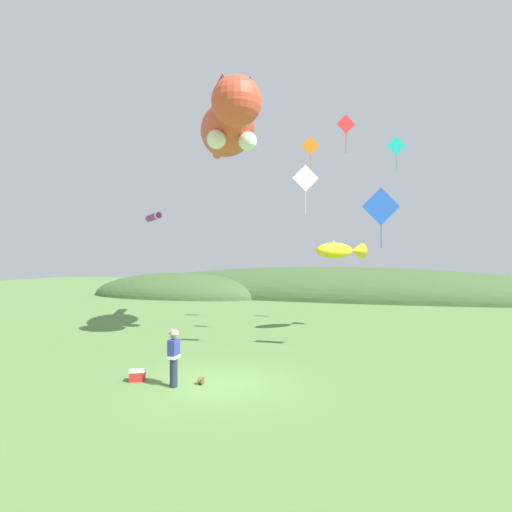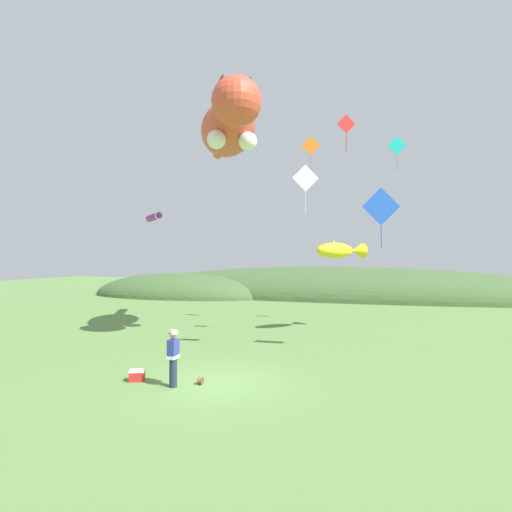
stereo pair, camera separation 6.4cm
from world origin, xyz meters
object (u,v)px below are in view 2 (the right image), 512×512
Objects in this scene: kite_giant_cat at (229,126)px; kite_tube_streamer at (154,217)px; kite_spool at (201,381)px; picnic_cooler at (137,375)px; kite_diamond_orange at (311,146)px; kite_fish_windsock at (340,250)px; kite_diamond_teal at (397,146)px; kite_diamond_red at (346,124)px; kite_diamond_blue at (381,207)px; festival_attendant at (173,356)px; kite_diamond_white at (305,179)px.

kite_tube_streamer is at bearing -174.63° from kite_giant_cat.
picnic_cooler is at bearing -171.41° from kite_spool.
kite_diamond_orange is (3.62, 11.70, 10.33)m from picnic_cooler.
kite_fish_windsock is 6.93m from kite_diamond_teal.
kite_diamond_orange is at bearing 120.62° from kite_diamond_red.
kite_tube_streamer is 0.70× the size of kite_diamond_blue.
kite_fish_windsock is at bearing 63.40° from picnic_cooler.
festival_attendant is 12.42m from kite_giant_cat.
picnic_cooler is at bearing -107.21° from kite_diamond_orange.
kite_diamond_orange is (-2.37, 4.01, 0.29)m from kite_diamond_red.
kite_tube_streamer is at bearing -155.26° from kite_diamond_teal.
kite_diamond_teal reaches higher than kite_fish_windsock.
kite_diamond_red is at bearing 59.89° from festival_attendant.
kite_giant_cat is at bearing 98.82° from festival_attendant.
kite_diamond_white reaches higher than kite_tube_streamer.
kite_giant_cat reaches higher than kite_fish_windsock.
kite_diamond_red is (0.61, -3.06, 5.80)m from kite_fish_windsock.
kite_diamond_orange reaches higher than kite_fish_windsock.
kite_diamond_orange reaches higher than kite_diamond_blue.
kite_diamond_red reaches higher than festival_attendant.
picnic_cooler is at bearing -134.62° from kite_diamond_white.
kite_diamond_blue is 8.43m from kite_diamond_orange.
kite_diamond_teal is (2.36, 5.02, 0.14)m from kite_diamond_red.
festival_attendant reaches higher than kite_spool.
kite_giant_cat reaches higher than kite_tube_streamer.
kite_fish_windsock reaches higher than kite_spool.
festival_attendant reaches higher than picnic_cooler.
kite_tube_streamer is at bearing 126.02° from festival_attendant.
festival_attendant is at bearing -81.18° from kite_giant_cat.
kite_diamond_white is 9.37m from kite_diamond_teal.
picnic_cooler is 14.00m from kite_diamond_red.
kite_diamond_teal reaches higher than kite_diamond_blue.
kite_diamond_red is 4.66m from kite_diamond_orange.
kite_spool is 0.41× the size of picnic_cooler.
kite_diamond_blue is 1.36× the size of kite_diamond_red.
kite_fish_windsock is (3.26, 10.44, 4.31)m from kite_spool.
kite_giant_cat is 9.66m from kite_diamond_teal.
kite_spool is 9.70m from kite_diamond_blue.
kite_diamond_teal is at bearing 65.19° from kite_diamond_white.
picnic_cooler is 18.32m from kite_diamond_teal.
kite_diamond_teal reaches higher than kite_diamond_red.
kite_spool is at bearing -48.54° from kite_tube_streamer.
kite_diamond_red is at bearing 3.51° from kite_tube_streamer.
festival_attendant is 0.89× the size of kite_diamond_white.
kite_diamond_blue is at bearing -52.03° from kite_diamond_red.
picnic_cooler is 0.29× the size of kite_diamond_white.
kite_diamond_orange is at bearing -167.85° from kite_diamond_teal.
festival_attendant is at bearing -144.39° from kite_spool.
kite_diamond_blue is at bearing 37.01° from picnic_cooler.
kite_giant_cat is 6.09m from kite_tube_streamer.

